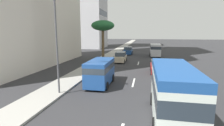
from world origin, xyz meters
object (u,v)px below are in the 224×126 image
car_lead (120,57)px  van_sixth (100,71)px  pedestrian_near_lamp (103,53)px  car_second (158,67)px  minibus_fifth (173,91)px  car_fourth (128,51)px  street_lamp (57,35)px  van_third (155,49)px  palm_tree (103,26)px

car_lead → van_sixth: van_sixth is taller
van_sixth → pedestrian_near_lamp: size_ratio=2.84×
car_second → minibus_fifth: (-11.90, 0.04, 0.93)m
car_second → pedestrian_near_lamp: 14.95m
car_lead → car_second: bearing=38.0°
car_fourth → pedestrian_near_lamp: (-6.90, 4.28, 0.25)m
car_fourth → car_lead: bearing=-1.1°
van_sixth → car_lead: bearing=180.0°
car_lead → car_fourth: size_ratio=0.97×
minibus_fifth → street_lamp: street_lamp is taller
car_second → van_sixth: van_sixth is taller
van_third → minibus_fifth: bearing=179.1°
car_lead → street_lamp: (-16.76, 2.47, 3.90)m
palm_tree → minibus_fifth: bearing=-156.9°
car_fourth → pedestrian_near_lamp: pedestrian_near_lamp is taller
van_sixth → palm_tree: (16.41, 3.71, 4.71)m
van_third → pedestrian_near_lamp: van_third is taller
car_second → van_third: (15.83, -0.38, 0.71)m
van_third → street_lamp: street_lamp is taller
pedestrian_near_lamp → street_lamp: size_ratio=0.22×
pedestrian_near_lamp → street_lamp: (-20.66, -1.59, 3.65)m
minibus_fifth → van_sixth: size_ratio=1.37×
car_lead → street_lamp: size_ratio=0.55×
car_second → pedestrian_near_lamp: pedestrian_near_lamp is taller
car_fourth → minibus_fifth: bearing=10.3°
street_lamp → pedestrian_near_lamp: bearing=4.4°
car_lead → minibus_fifth: bearing=16.5°
car_fourth → van_sixth: size_ratio=0.91×
van_sixth → street_lamp: (-3.22, 2.47, 3.34)m
car_second → street_lamp: bearing=138.8°
minibus_fifth → car_lead: bearing=16.5°
palm_tree → street_lamp: (-19.63, -1.24, -1.36)m
car_fourth → street_lamp: (-27.56, 2.69, 3.90)m
minibus_fifth → street_lamp: 9.07m
van_third → palm_tree: size_ratio=0.69×
pedestrian_near_lamp → palm_tree: bearing=104.7°
car_fourth → minibus_fifth: (-30.07, -5.49, 0.88)m
car_lead → car_fourth: (10.81, -0.22, 0.01)m
van_sixth → street_lamp: 5.26m
car_lead → van_third: size_ratio=0.85×
pedestrian_near_lamp → car_second: bearing=127.1°
van_sixth → car_fourth: bearing=179.5°
car_second → palm_tree: size_ratio=0.59×
palm_tree → car_second: bearing=-137.2°
car_second → pedestrian_near_lamp: bearing=41.1°
minibus_fifth → pedestrian_near_lamp: 25.15m
van_third → car_second: bearing=178.6°
van_sixth → pedestrian_near_lamp: (17.45, 4.06, -0.30)m
van_sixth → car_second: bearing=137.0°
minibus_fifth → pedestrian_near_lamp: bearing=22.9°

